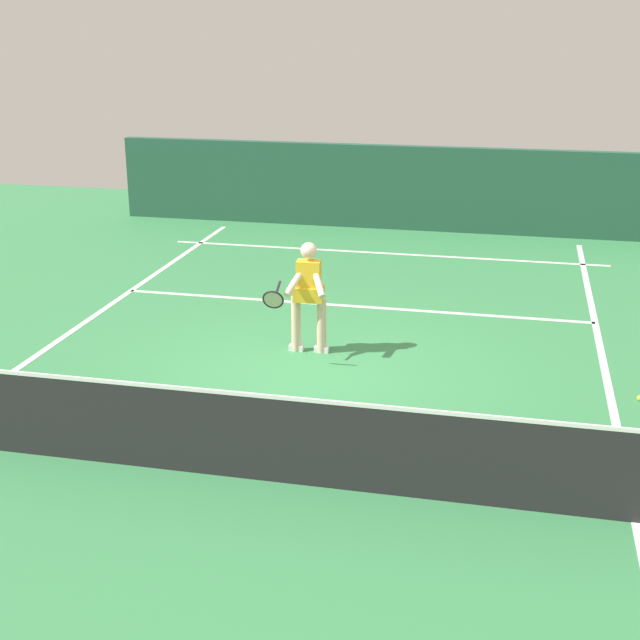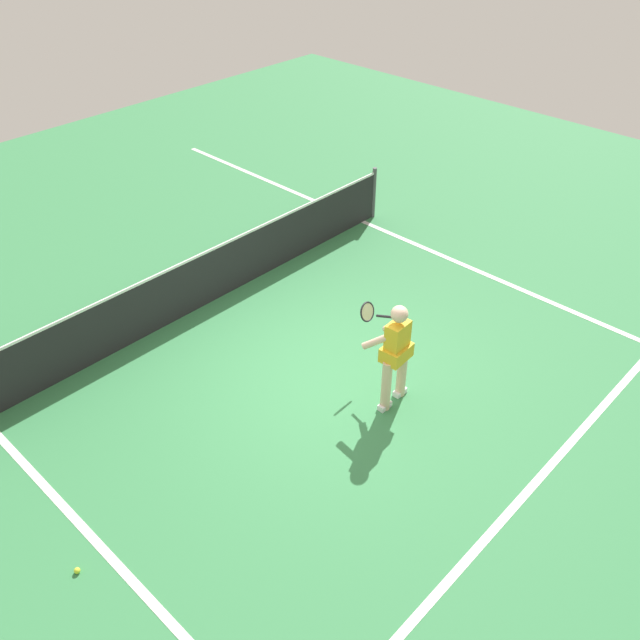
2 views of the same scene
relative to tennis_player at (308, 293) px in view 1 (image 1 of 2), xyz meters
name	(u,v)px [view 1 (image 1 of 2)]	position (x,y,z in m)	size (l,w,h in m)	color
ground_plane	(305,378)	(-0.18, 0.93, -0.85)	(23.40, 23.40, 0.00)	#38844C
court_back_wall	(400,188)	(-0.18, -7.77, 0.05)	(12.56, 0.24, 1.80)	#23513D
baseline_marking	(383,253)	(-0.18, -5.57, -0.84)	(8.56, 0.10, 0.01)	white
service_line_marking	(350,306)	(-0.18, -2.14, -0.84)	(7.56, 0.10, 0.01)	white
sideline_left_marking	(612,405)	(-3.96, 0.93, -0.84)	(0.10, 16.00, 0.01)	white
sideline_right_marking	(38,355)	(3.60, 0.93, -0.84)	(0.10, 16.00, 0.01)	white
court_net	(241,435)	(-0.18, 3.59, -0.37)	(8.24, 0.08, 1.02)	#4C4C51
tennis_player	(308,293)	(0.00, 0.00, 0.00)	(0.75, 0.96, 1.55)	beige
tennis_ball_near	(640,398)	(-4.30, 0.71, -0.81)	(0.07, 0.07, 0.07)	#D1E533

